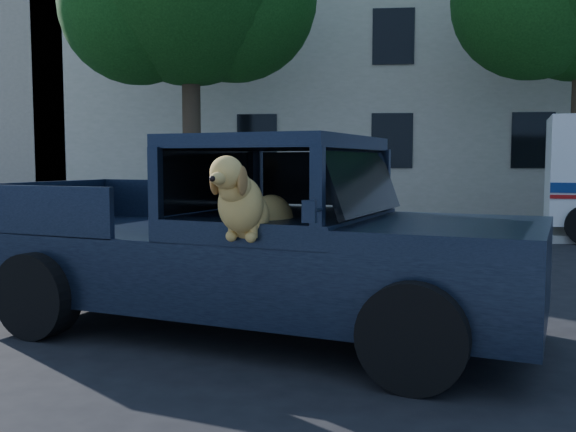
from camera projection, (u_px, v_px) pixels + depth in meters
The scene contains 5 objects.
ground at pixel (364, 342), 5.70m from camera, with size 120.00×120.00×0.00m, color black.
far_sidewalk at pixel (358, 227), 14.81m from camera, with size 60.00×4.00×0.15m, color gray.
lane_stripes at pixel (506, 277), 8.86m from camera, with size 21.60×0.14×0.01m, color silver, non-canonical shape.
building_main at pixel (448, 74), 21.36m from camera, with size 26.00×6.00×9.00m, color beige.
pickup_truck at pixel (246, 266), 6.03m from camera, with size 5.46×3.44×1.83m.
Camera 1 is at (-0.11, -5.62, 1.61)m, focal length 40.00 mm.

